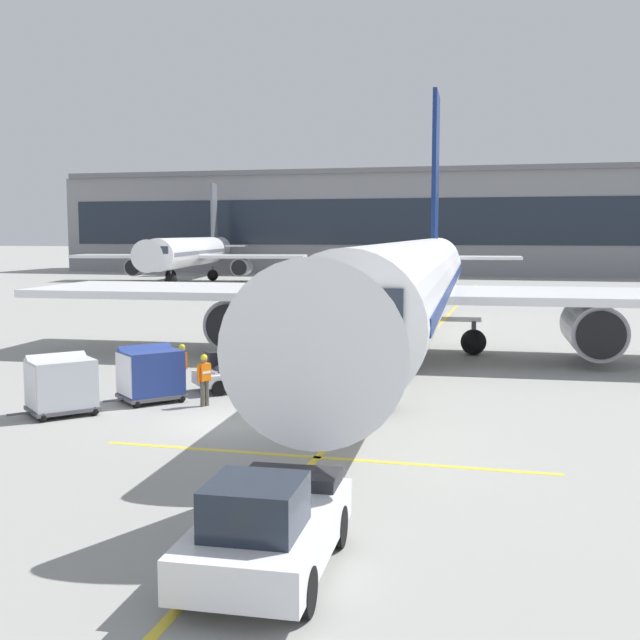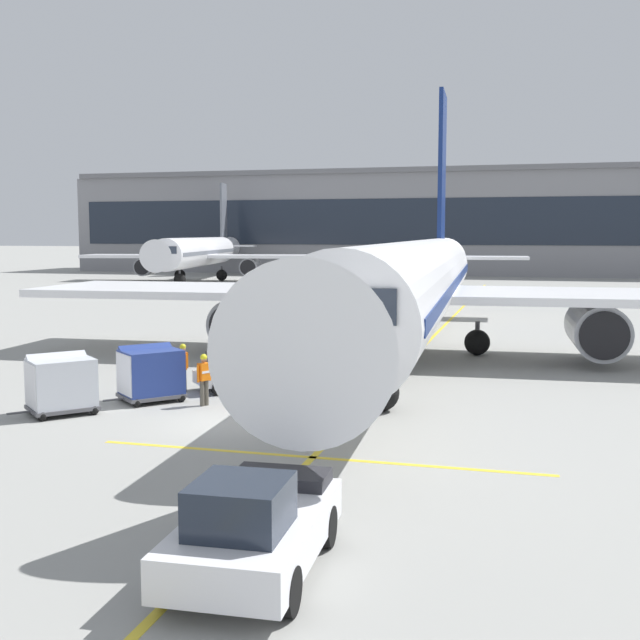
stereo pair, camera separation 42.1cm
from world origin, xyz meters
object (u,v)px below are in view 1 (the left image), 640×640
at_px(pushback_tug, 267,527).
at_px(safety_cone_engine_keepout, 297,344).
at_px(ground_crew_marshaller, 204,376).
at_px(baggage_cart_lead, 150,373).
at_px(ground_crew_by_carts, 182,364).
at_px(belt_loader, 248,364).
at_px(distant_airplane, 190,253).
at_px(baggage_cart_second, 61,383).
at_px(ground_crew_by_loader, 162,372).
at_px(parked_airplane, 412,283).

relative_size(pushback_tug, safety_cone_engine_keepout, 5.87).
bearing_deg(ground_crew_marshaller, baggage_cart_lead, 173.80).
bearing_deg(safety_cone_engine_keepout, ground_crew_by_carts, -97.30).
distance_m(belt_loader, distant_airplane, 68.47).
height_order(baggage_cart_second, ground_crew_by_carts, baggage_cart_second).
distance_m(baggage_cart_second, pushback_tug, 14.01).
bearing_deg(pushback_tug, baggage_cart_second, 135.77).
relative_size(baggage_cart_second, distant_airplane, 0.07).
bearing_deg(baggage_cart_second, ground_crew_by_loader, 50.59).
xyz_separation_m(belt_loader, ground_crew_by_loader, (-2.14, -2.77, 0.08)).
xyz_separation_m(baggage_cart_second, ground_crew_by_carts, (2.21, 4.36, -0.00)).
bearing_deg(baggage_cart_second, pushback_tug, -44.23).
bearing_deg(parked_airplane, ground_crew_by_carts, -123.38).
relative_size(belt_loader, baggage_cart_second, 1.83).
distance_m(baggage_cart_lead, pushback_tug, 14.76).
xyz_separation_m(pushback_tug, ground_crew_by_loader, (-7.83, 12.46, 0.17)).
relative_size(baggage_cart_second, pushback_tug, 0.57).
height_order(ground_crew_by_carts, safety_cone_engine_keepout, ground_crew_by_carts).
height_order(baggage_cart_lead, ground_crew_by_carts, baggage_cart_lead).
bearing_deg(ground_crew_by_loader, ground_crew_marshaller, -13.31).
relative_size(parked_airplane, ground_crew_by_loader, 26.74).
bearing_deg(baggage_cart_lead, ground_crew_by_loader, 26.35).
xyz_separation_m(belt_loader, safety_cone_engine_keepout, (-0.81, 9.34, -0.54)).
relative_size(belt_loader, ground_crew_by_carts, 2.70).
relative_size(baggage_cart_lead, ground_crew_marshaller, 1.47).
relative_size(parked_airplane, ground_crew_by_carts, 26.74).
height_order(belt_loader, ground_crew_by_loader, belt_loader).
bearing_deg(safety_cone_engine_keepout, ground_crew_by_loader, -96.29).
relative_size(baggage_cart_lead, distant_airplane, 0.07).
distance_m(ground_crew_marshaller, safety_cone_engine_keepout, 12.54).
height_order(pushback_tug, ground_crew_by_loader, pushback_tug).
bearing_deg(distant_airplane, belt_loader, -64.77).
bearing_deg(ground_crew_by_carts, parked_airplane, 56.62).
relative_size(ground_crew_by_loader, ground_crew_marshaller, 1.00).
relative_size(safety_cone_engine_keepout, distant_airplane, 0.02).
relative_size(belt_loader, baggage_cart_lead, 1.83).
xyz_separation_m(baggage_cart_second, pushback_tug, (10.04, -9.77, -0.17)).
bearing_deg(baggage_cart_lead, safety_cone_engine_keepout, 82.14).
bearing_deg(baggage_cart_second, belt_loader, 51.43).
xyz_separation_m(ground_crew_by_loader, ground_crew_marshaller, (1.71, -0.41, 0.00)).
bearing_deg(baggage_cart_second, safety_cone_engine_keepout, 76.53).
bearing_deg(parked_airplane, baggage_cart_lead, -120.51).
height_order(parked_airplane, belt_loader, parked_airplane).
height_order(ground_crew_by_loader, safety_cone_engine_keepout, ground_crew_by_loader).
bearing_deg(baggage_cart_lead, pushback_tug, -56.30).
distance_m(parked_airplane, ground_crew_marshaller, 13.82).
height_order(parked_airplane, baggage_cart_second, parked_airplane).
xyz_separation_m(safety_cone_engine_keepout, distant_airplane, (-28.36, 52.55, 3.04)).
bearing_deg(belt_loader, ground_crew_by_carts, -152.97).
bearing_deg(safety_cone_engine_keepout, pushback_tug, -75.20).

